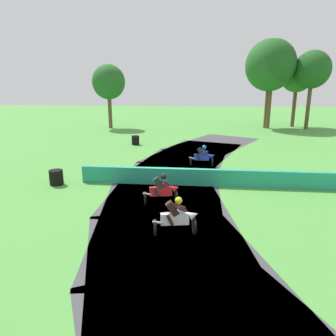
% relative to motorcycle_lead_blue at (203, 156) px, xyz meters
% --- Properties ---
extents(ground_plane, '(120.00, 120.00, 0.00)m').
position_rel_motorcycle_lead_blue_xyz_m(ground_plane, '(-1.98, -4.02, -0.66)').
color(ground_plane, '#4C933D').
extents(track_asphalt, '(10.92, 35.16, 0.01)m').
position_rel_motorcycle_lead_blue_xyz_m(track_asphalt, '(-0.68, -4.06, -0.65)').
color(track_asphalt, '#3D3D42').
rests_on(track_asphalt, ground).
extents(safety_barrier, '(21.29, 0.92, 0.90)m').
position_rel_motorcycle_lead_blue_xyz_m(safety_barrier, '(3.99, -4.19, -0.21)').
color(safety_barrier, '#239375').
rests_on(safety_barrier, ground).
extents(motorcycle_lead_blue, '(1.71, 0.83, 1.43)m').
position_rel_motorcycle_lead_blue_xyz_m(motorcycle_lead_blue, '(0.00, 0.00, 0.00)').
color(motorcycle_lead_blue, black).
rests_on(motorcycle_lead_blue, ground).
extents(motorcycle_chase_red, '(1.67, 0.92, 1.42)m').
position_rel_motorcycle_lead_blue_xyz_m(motorcycle_chase_red, '(-2.00, -6.83, 0.00)').
color(motorcycle_chase_red, black).
rests_on(motorcycle_chase_red, ground).
extents(motorcycle_trailing_white, '(1.67, 0.87, 1.42)m').
position_rel_motorcycle_lead_blue_xyz_m(motorcycle_trailing_white, '(-1.22, -9.72, 0.00)').
color(motorcycle_trailing_white, black).
rests_on(motorcycle_trailing_white, ground).
extents(tire_stack_near, '(0.66, 0.66, 0.80)m').
position_rel_motorcycle_lead_blue_xyz_m(tire_stack_near, '(-5.68, 6.98, -0.26)').
color(tire_stack_near, black).
rests_on(tire_stack_near, ground).
extents(tire_stack_mid_a, '(0.72, 0.72, 0.80)m').
position_rel_motorcycle_lead_blue_xyz_m(tire_stack_mid_a, '(-7.90, -4.51, -0.26)').
color(tire_stack_mid_a, black).
rests_on(tire_stack_mid_a, ground).
extents(tree_far_left, '(5.60, 5.60, 10.18)m').
position_rel_motorcycle_lead_blue_xyz_m(tree_far_left, '(8.10, 18.89, 6.56)').
color(tree_far_left, brown).
rests_on(tree_far_left, ground).
extents(tree_far_right, '(4.03, 4.03, 8.86)m').
position_rel_motorcycle_lead_blue_xyz_m(tree_far_right, '(12.71, 18.26, 6.03)').
color(tree_far_right, brown).
rests_on(tree_far_right, ground).
extents(tree_mid_rise, '(3.81, 3.81, 7.39)m').
position_rel_motorcycle_lead_blue_xyz_m(tree_mid_rise, '(-10.54, 17.31, 4.68)').
color(tree_mid_rise, brown).
rests_on(tree_mid_rise, ground).
extents(tree_behind_barrier, '(5.25, 5.25, 10.14)m').
position_rel_motorcycle_lead_blue_xyz_m(tree_behind_barrier, '(8.32, 18.59, 6.69)').
color(tree_behind_barrier, brown).
rests_on(tree_behind_barrier, ground).
extents(tree_distant, '(3.92, 3.92, 8.28)m').
position_rel_motorcycle_lead_blue_xyz_m(tree_distant, '(11.78, 20.47, 5.51)').
color(tree_distant, brown).
rests_on(tree_distant, ground).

